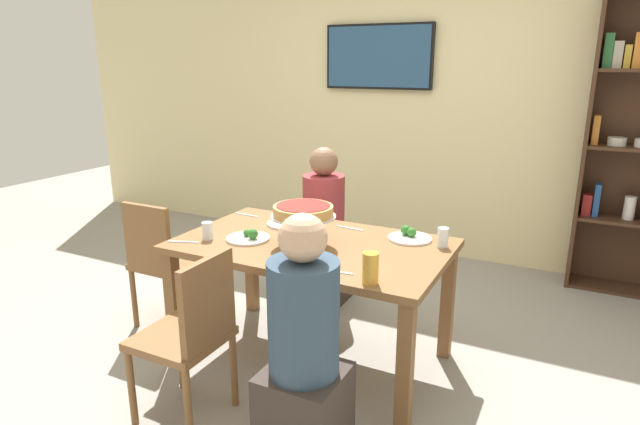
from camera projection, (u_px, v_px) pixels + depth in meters
name	position (u px, v px, depth m)	size (l,w,h in m)	color
ground_plane	(312.00, 359.00, 3.19)	(12.00, 12.00, 0.00)	gray
rear_partition	(428.00, 99.00, 4.69)	(8.00, 0.12, 2.80)	beige
dining_table	(312.00, 258.00, 3.02)	(1.51, 0.91, 0.74)	brown
television	(378.00, 57.00, 4.71)	(0.99, 0.05, 0.56)	black
diner_far_left	(324.00, 237.00, 3.86)	(0.34, 0.34, 1.15)	#382D28
diner_near_right	(304.00, 363.00, 2.25)	(0.34, 0.34, 1.15)	#382D28
chair_near_left	(191.00, 331.00, 2.53)	(0.40, 0.40, 0.87)	brown
chair_head_west	(162.00, 258.00, 3.47)	(0.40, 0.40, 0.87)	brown
deep_dish_pizza_stand	(303.00, 213.00, 2.88)	(0.36, 0.36, 0.23)	silver
salad_plate_near_diner	(410.00, 236.00, 3.04)	(0.25, 0.25, 0.07)	white
salad_plate_far_diner	(249.00, 237.00, 3.03)	(0.25, 0.25, 0.07)	white
salad_plate_spare	(288.00, 222.00, 3.31)	(0.26, 0.26, 0.07)	white
beer_glass_amber_tall	(371.00, 268.00, 2.42)	(0.08, 0.08, 0.15)	gold
water_glass_clear_near	(208.00, 231.00, 3.03)	(0.06, 0.06, 0.10)	white
water_glass_clear_far	(443.00, 237.00, 2.90)	(0.06, 0.06, 0.11)	white
cutlery_fork_near	(350.00, 228.00, 3.24)	(0.18, 0.02, 0.01)	silver
cutlery_knife_near	(247.00, 215.00, 3.52)	(0.18, 0.02, 0.01)	silver
cutlery_fork_far	(184.00, 242.00, 2.99)	(0.18, 0.02, 0.01)	silver
cutlery_knife_far	(335.00, 272.00, 2.57)	(0.18, 0.02, 0.01)	silver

